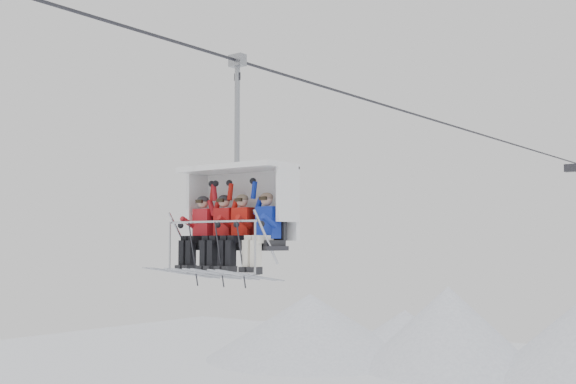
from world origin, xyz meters
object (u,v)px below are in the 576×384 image
Objects in this scene: skier_center_left at (221,230)px; skier_center_right at (239,230)px; skier_far_right at (263,230)px; chairlift_carrier at (241,205)px; skier_far_left at (199,231)px.

skier_center_right is at bearing -0.11° from skier_center_left.
chairlift_carrier is at bearing 158.65° from skier_far_right.
skier_center_left is at bearing 0.00° from skier_far_left.
skier_far_right is at bearing 0.08° from skier_center_right.
skier_center_left is at bearing 180.00° from skier_far_right.
skier_far_left reaches higher than skier_center_right.
chairlift_carrier is at bearing 125.60° from skier_center_right.
skier_center_right is (0.97, -0.00, -0.00)m from skier_far_left.
skier_center_left is 0.44m from skier_center_right.
skier_far_left is 1.53m from skier_far_right.
chairlift_carrier is 0.93m from skier_far_left.
skier_far_right is at bearing -21.35° from chairlift_carrier.
skier_far_left is 0.53m from skier_center_left.
skier_far_left is 1.00× the size of skier_center_right.
skier_far_left is at bearing 180.00° from skier_center_left.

